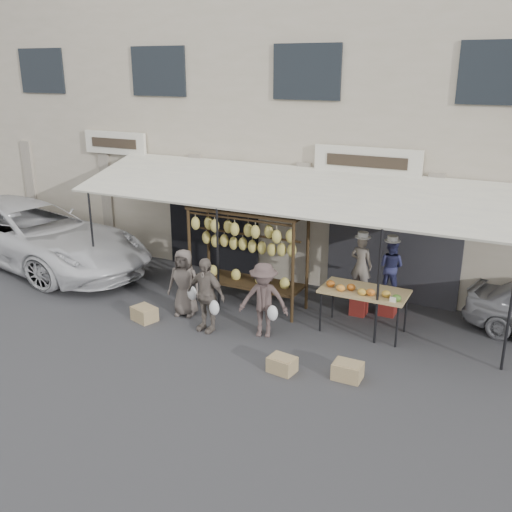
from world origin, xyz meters
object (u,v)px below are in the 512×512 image
(banana_rack, at_px, (246,239))
(customer_mid, at_px, (206,295))
(produce_table, at_px, (364,292))
(crate_near_a, at_px, (282,364))
(crate_far, at_px, (144,314))
(van, at_px, (26,218))
(customer_right, at_px, (264,300))
(crate_near_b, at_px, (348,371))
(vendor_right, at_px, (391,267))
(customer_left, at_px, (184,283))
(vendor_left, at_px, (361,265))

(banana_rack, distance_m, customer_mid, 1.67)
(banana_rack, bearing_deg, produce_table, -3.37)
(crate_near_a, relative_size, crate_far, 0.92)
(customer_mid, bearing_deg, crate_far, -164.81)
(crate_near_a, relative_size, van, 0.08)
(customer_right, height_order, crate_near_b, customer_right)
(produce_table, height_order, vendor_right, vendor_right)
(customer_left, xyz_separation_m, customer_mid, (0.81, -0.44, 0.03))
(customer_left, bearing_deg, customer_right, -15.18)
(banana_rack, relative_size, produce_table, 1.53)
(banana_rack, relative_size, customer_right, 1.70)
(vendor_left, relative_size, customer_right, 0.86)
(produce_table, xyz_separation_m, customer_right, (-1.71, -1.02, -0.11))
(banana_rack, relative_size, van, 0.46)
(customer_left, relative_size, crate_far, 2.94)
(customer_right, bearing_deg, produce_table, 15.49)
(van, bearing_deg, crate_near_b, -91.90)
(customer_left, bearing_deg, banana_rack, 35.85)
(produce_table, height_order, crate_near_b, produce_table)
(vendor_left, relative_size, customer_mid, 0.85)
(produce_table, relative_size, vendor_left, 1.30)
(vendor_right, distance_m, crate_near_a, 3.55)
(customer_left, height_order, van, van)
(vendor_right, height_order, customer_mid, vendor_right)
(customer_right, bearing_deg, customer_mid, 178.70)
(banana_rack, bearing_deg, customer_left, -133.61)
(customer_left, relative_size, van, 0.26)
(crate_far, xyz_separation_m, van, (-5.35, 1.87, 1.03))
(produce_table, bearing_deg, customer_mid, -155.54)
(vendor_right, bearing_deg, crate_near_a, 81.31)
(customer_left, bearing_deg, vendor_left, 16.31)
(vendor_right, xyz_separation_m, customer_mid, (-3.10, -2.42, -0.33))
(customer_left, distance_m, crate_far, 1.06)
(customer_left, height_order, crate_near_a, customer_left)
(banana_rack, xyz_separation_m, vendor_right, (2.94, 0.96, -0.47))
(crate_far, bearing_deg, crate_near_a, -10.38)
(vendor_left, bearing_deg, vendor_right, -145.48)
(crate_near_b, bearing_deg, customer_right, 157.42)
(van, bearing_deg, produce_table, -81.46)
(vendor_right, height_order, customer_right, vendor_right)
(vendor_left, bearing_deg, customer_left, 34.76)
(banana_rack, relative_size, vendor_left, 1.98)
(crate_near_a, height_order, crate_near_b, crate_near_b)
(produce_table, distance_m, customer_left, 3.77)
(banana_rack, distance_m, vendor_left, 2.52)
(produce_table, bearing_deg, van, 177.85)
(crate_far, bearing_deg, customer_right, 10.92)
(customer_mid, bearing_deg, vendor_left, 46.90)
(crate_near_a, xyz_separation_m, crate_far, (-3.48, 0.64, 0.01))
(vendor_right, relative_size, customer_mid, 0.78)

